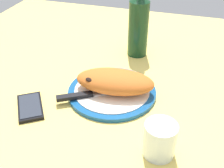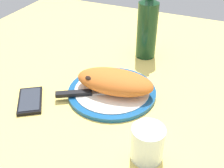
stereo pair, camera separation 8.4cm
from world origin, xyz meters
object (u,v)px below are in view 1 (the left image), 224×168
wine_bottle (138,25)px  water_glass (160,141)px  calzone (115,81)px  knife (86,95)px  smartphone (30,107)px  fork (104,78)px  plate (112,92)px

wine_bottle → water_glass: bearing=108.5°
calzone → water_glass: bearing=129.7°
knife → calzone: bearing=-140.8°
calzone → smartphone: bearing=33.3°
knife → smartphone: knife is taller
smartphone → fork: bearing=-130.6°
plate → fork: size_ratio=1.68×
plate → fork: (4.20, -5.32, 1.02)cm
calzone → wine_bottle: (-0.79, -27.08, 7.12)cm
knife → smartphone: size_ratio=1.61×
fork → knife: size_ratio=0.71×
smartphone → water_glass: water_glass is taller
water_glass → wine_bottle: wine_bottle is taller
knife → water_glass: (-23.81, 13.99, 1.75)cm
knife → plate: bearing=-138.8°
fork → smartphone: fork is taller
plate → wine_bottle: 29.64cm
smartphone → wine_bottle: size_ratio=0.47×
knife → smartphone: (14.10, 8.12, -1.49)cm
calzone → fork: bearing=-44.3°
plate → smartphone: size_ratio=1.93×
smartphone → water_glass: bearing=171.2°
plate → smartphone: (20.47, 13.69, -0.18)cm
plate → water_glass: 26.38cm
calzone → wine_bottle: 28.01cm
calzone → water_glass: 25.90cm
fork → water_glass: water_glass is taller
calzone → plate: bearing=21.2°
knife → wine_bottle: 35.35cm
plate → wine_bottle: size_ratio=0.91×
wine_bottle → smartphone: bearing=61.7°
water_glass → wine_bottle: bearing=-71.5°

